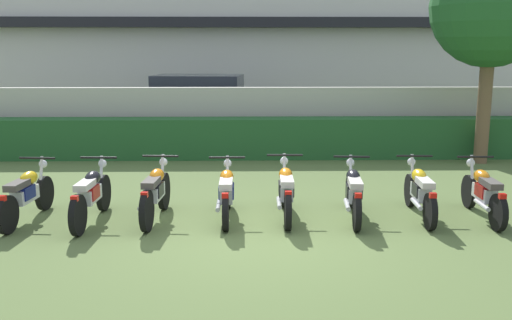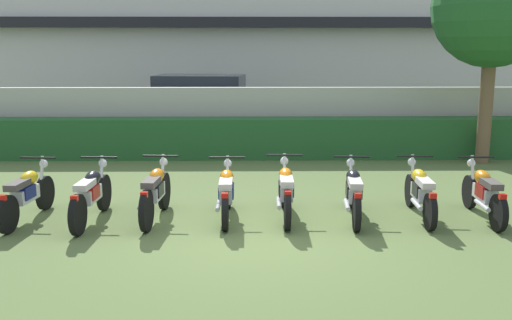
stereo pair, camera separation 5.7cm
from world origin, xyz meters
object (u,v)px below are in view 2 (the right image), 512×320
motorcycle_in_row_4 (286,191)px  motorcycle_in_row_7 (484,193)px  motorcycle_in_row_2 (155,192)px  motorcycle_in_row_1 (91,194)px  motorcycle_in_row_6 (420,191)px  motorcycle_in_row_0 (26,194)px  motorcycle_in_row_3 (226,192)px  parked_car (205,105)px  motorcycle_in_row_5 (353,192)px  tree_near_inspector (493,8)px

motorcycle_in_row_4 → motorcycle_in_row_7: (3.18, -0.11, -0.01)m
motorcycle_in_row_2 → motorcycle_in_row_4: 2.09m
motorcycle_in_row_2 → motorcycle_in_row_7: (5.27, -0.04, -0.02)m
motorcycle_in_row_2 → motorcycle_in_row_1: bearing=100.4°
motorcycle_in_row_6 → motorcycle_in_row_7: motorcycle_in_row_7 is taller
motorcycle_in_row_0 → motorcycle_in_row_3: (3.18, 0.06, -0.00)m
parked_car → motorcycle_in_row_1: bearing=-90.0°
motorcycle_in_row_5 → motorcycle_in_row_6: 1.10m
tree_near_inspector → motorcycle_in_row_3: size_ratio=2.82×
motorcycle_in_row_3 → motorcycle_in_row_4: motorcycle_in_row_4 is taller
motorcycle_in_row_0 → motorcycle_in_row_2: 2.04m
tree_near_inspector → motorcycle_in_row_5: tree_near_inspector is taller
tree_near_inspector → motorcycle_in_row_4: tree_near_inspector is taller
motorcycle_in_row_0 → motorcycle_in_row_7: bearing=-85.3°
motorcycle_in_row_4 → parked_car: bearing=13.4°
motorcycle_in_row_1 → motorcycle_in_row_6: size_ratio=1.02×
motorcycle_in_row_7 → motorcycle_in_row_4: bearing=90.7°
parked_car → motorcycle_in_row_5: (3.05, -9.25, -0.49)m
parked_car → motorcycle_in_row_0: bearing=-96.3°
motorcycle_in_row_3 → motorcycle_in_row_7: (4.14, -0.07, -0.00)m
motorcycle_in_row_5 → motorcycle_in_row_4: bearing=91.5°
motorcycle_in_row_1 → motorcycle_in_row_5: bearing=-86.2°
motorcycle_in_row_6 → motorcycle_in_row_4: bearing=92.9°
motorcycle_in_row_1 → motorcycle_in_row_5: (4.17, 0.10, -0.01)m
motorcycle_in_row_2 → motorcycle_in_row_4: bearing=-84.0°
parked_car → motorcycle_in_row_7: parked_car is taller
motorcycle_in_row_5 → motorcycle_in_row_7: (2.10, -0.04, -0.00)m
motorcycle_in_row_0 → motorcycle_in_row_6: bearing=-84.5°
motorcycle_in_row_4 → motorcycle_in_row_6: bearing=-89.2°
motorcycle_in_row_2 → motorcycle_in_row_6: motorcycle_in_row_2 is taller
parked_car → motorcycle_in_row_2: (-0.12, -9.24, -0.48)m
motorcycle_in_row_6 → parked_car: bearing=27.7°
motorcycle_in_row_4 → motorcycle_in_row_3: bearing=93.6°
parked_car → motorcycle_in_row_3: parked_car is taller
parked_car → motorcycle_in_row_1: (-1.12, -9.35, -0.48)m
motorcycle_in_row_5 → motorcycle_in_row_6: size_ratio=0.98×
motorcycle_in_row_3 → motorcycle_in_row_6: motorcycle_in_row_3 is taller
motorcycle_in_row_0 → motorcycle_in_row_4: (4.13, 0.10, 0.01)m
parked_car → motorcycle_in_row_2: bearing=-83.9°
parked_car → motorcycle_in_row_7: 10.63m
motorcycle_in_row_0 → motorcycle_in_row_2: bearing=-84.4°
motorcycle_in_row_1 → motorcycle_in_row_3: 2.14m
tree_near_inspector → motorcycle_in_row_2: tree_near_inspector is taller
motorcycle_in_row_3 → motorcycle_in_row_4: (0.96, 0.04, 0.01)m
motorcycle_in_row_1 → motorcycle_in_row_3: size_ratio=1.09×
motorcycle_in_row_3 → motorcycle_in_row_5: (2.04, -0.03, 0.00)m
motorcycle_in_row_0 → motorcycle_in_row_1: (1.05, -0.08, 0.01)m
tree_near_inspector → motorcycle_in_row_1: (-8.11, -4.65, -3.18)m
tree_near_inspector → motorcycle_in_row_6: size_ratio=2.65×
motorcycle_in_row_3 → motorcycle_in_row_0: bearing=91.0°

